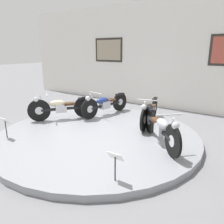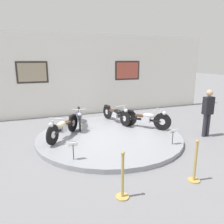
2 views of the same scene
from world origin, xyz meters
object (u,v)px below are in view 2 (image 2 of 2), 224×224
Objects in this scene: visitor_standing at (208,110)px; motorcycle_blue at (79,117)px; motorcycle_cream at (63,127)px; stanchion_post_right_of_entry at (195,167)px; info_placard_front_centre at (173,133)px; motorcycle_black at (116,114)px; info_placard_front_left at (73,147)px; stanchion_post_left_of_entry at (123,182)px; motorcycle_silver at (146,118)px.

motorcycle_blue is at bearing 150.42° from visitor_standing.
stanchion_post_right_of_entry reaches higher than motorcycle_cream.
info_placard_front_centre is 0.30× the size of visitor_standing.
info_placard_front_centre is at bearing -74.94° from motorcycle_black.
visitor_standing is at bearing 43.03° from stanchion_post_right_of_entry.
info_placard_front_left is 0.50× the size of stanchion_post_left_of_entry.
motorcycle_cream reaches higher than motorcycle_blue.
stanchion_post_left_of_entry reaches higher than info_placard_front_left.
info_placard_front_left is 0.50× the size of stanchion_post_right_of_entry.
visitor_standing reaches higher than stanchion_post_left_of_entry.
motorcycle_black is 3.81× the size of info_placard_front_left.
motorcycle_cream reaches higher than motorcycle_black.
stanchion_post_right_of_entry reaches higher than info_placard_front_centre.
stanchion_post_left_of_entry is (-1.70, -4.72, -0.18)m from motorcycle_black.
stanchion_post_right_of_entry is (0.12, -4.72, -0.18)m from motorcycle_black.
motorcycle_black is (2.39, 1.14, -0.01)m from motorcycle_cream.
stanchion_post_right_of_entry is at bearing 0.00° from stanchion_post_left_of_entry.
motorcycle_cream is 3.64m from info_placard_front_centre.
motorcycle_silver is (3.20, 0.00, 0.01)m from motorcycle_cream.
stanchion_post_left_of_entry is at bearing -79.10° from motorcycle_cream.
visitor_standing is (1.81, -1.25, 0.45)m from motorcycle_silver.
stanchion_post_right_of_entry is (-2.50, -2.33, -0.64)m from visitor_standing.
info_placard_front_left is 3.15m from info_placard_front_centre.
stanchion_post_left_of_entry is at bearing -151.60° from visitor_standing.
stanchion_post_left_of_entry is 1.00× the size of stanchion_post_right_of_entry.
info_placard_front_centre is 0.50× the size of stanchion_post_right_of_entry.
info_placard_front_left is (-2.37, -2.92, -0.02)m from motorcycle_black.
motorcycle_silver is 2.89× the size of info_placard_front_centre.
info_placard_front_left is at bearing 110.37° from stanchion_post_left_of_entry.
motorcycle_silver reaches higher than motorcycle_blue.
info_placard_front_centre is (0.78, -2.92, -0.02)m from motorcycle_black.
motorcycle_silver reaches higher than info_placard_front_left.
info_placard_front_centre is (2.37, -2.92, -0.02)m from motorcycle_blue.
motorcycle_cream is 4.37m from stanchion_post_right_of_entry.
motorcycle_black is 3.81× the size of info_placard_front_centre.
motorcycle_black is at bearing 105.06° from info_placard_front_centre.
visitor_standing reaches higher than motorcycle_cream.
info_placard_front_centre is at bearing -50.95° from motorcycle_blue.
info_placard_front_left is (-0.79, -2.92, -0.02)m from motorcycle_blue.
motorcycle_silver is at bearing -25.41° from motorcycle_blue.
motorcycle_silver is (2.39, -1.14, 0.02)m from motorcycle_blue.
motorcycle_blue reaches higher than info_placard_front_left.
motorcycle_blue is at bearing 54.68° from motorcycle_cream.
info_placard_front_centre is at bearing -163.76° from visitor_standing.
motorcycle_blue is at bearing 88.57° from stanchion_post_left_of_entry.
visitor_standing reaches higher than info_placard_front_centre.
motorcycle_silver is (0.81, -1.14, 0.01)m from motorcycle_black.
stanchion_post_right_of_entry is at bearing -110.37° from info_placard_front_centre.
info_placard_front_left is 0.30× the size of visitor_standing.
motorcycle_silver is at bearing 89.24° from info_placard_front_centre.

